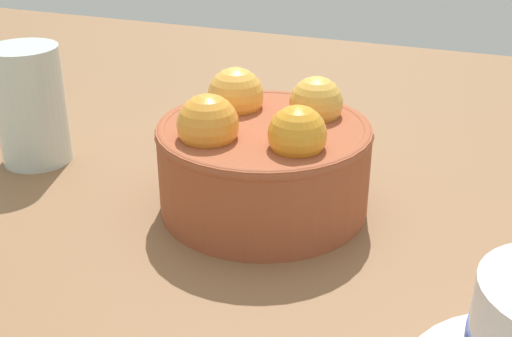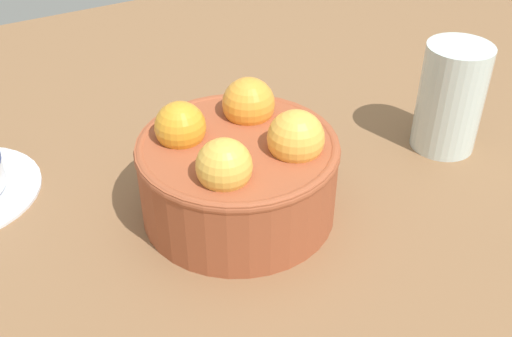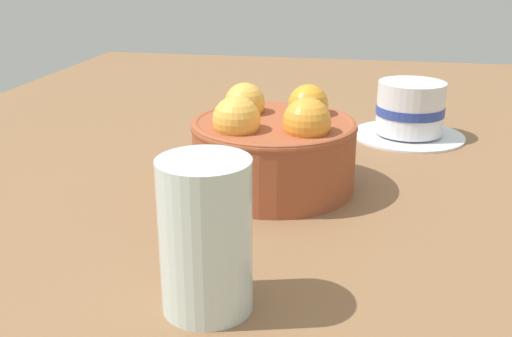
{
  "view_description": "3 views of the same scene",
  "coord_description": "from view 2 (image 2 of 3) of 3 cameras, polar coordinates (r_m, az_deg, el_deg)",
  "views": [
    {
      "loc": [
        -16.3,
        44.07,
        26.09
      ],
      "look_at": [
        1.1,
        -1.15,
        2.72
      ],
      "focal_mm": 46.32,
      "sensor_mm": 36.0,
      "label": 1
    },
    {
      "loc": [
        -19.1,
        -36.73,
        34.27
      ],
      "look_at": [
        0.61,
        -1.97,
        5.54
      ],
      "focal_mm": 42.91,
      "sensor_mm": 36.0,
      "label": 2
    },
    {
      "loc": [
        57.46,
        9.07,
        23.3
      ],
      "look_at": [
        1.77,
        -1.5,
        2.58
      ],
      "focal_mm": 42.09,
      "sensor_mm": 36.0,
      "label": 3
    }
  ],
  "objects": [
    {
      "name": "water_glass",
      "position": [
        0.62,
        17.69,
        6.29
      ],
      "size": [
        6.28,
        6.28,
        10.79
      ],
      "primitive_type": "cylinder",
      "color": "silver",
      "rests_on": "ground_plane"
    },
    {
      "name": "ground_plane",
      "position": [
        0.55,
        -1.57,
        -5.7
      ],
      "size": [
        159.3,
        106.45,
        4.45
      ],
      "primitive_type": "cube",
      "color": "brown"
    },
    {
      "name": "terracotta_bowl",
      "position": [
        0.51,
        -1.64,
        -0.01
      ],
      "size": [
        16.79,
        16.79,
        10.38
      ],
      "color": "#9E4C2D",
      "rests_on": "ground_plane"
    }
  ]
}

